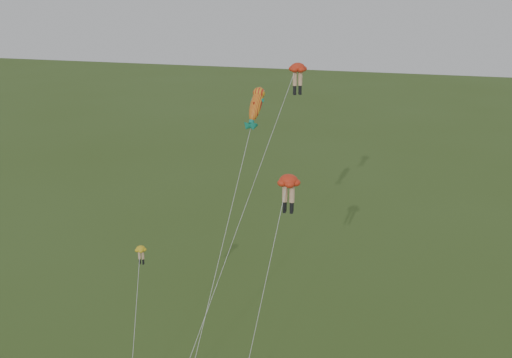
# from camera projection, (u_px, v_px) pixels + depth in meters

# --- Properties ---
(legs_kite_red_high) EXTENTS (6.00, 14.81, 20.26)m
(legs_kite_red_high) POSITION_uv_depth(u_px,v_px,m) (296.00, 75.00, 42.88)
(legs_kite_red_high) COLOR red
(legs_kite_red_high) RESTS_ON ground
(legs_kite_red_mid) EXTENTS (2.64, 7.07, 14.25)m
(legs_kite_red_mid) POSITION_uv_depth(u_px,v_px,m) (288.00, 186.00, 36.80)
(legs_kite_red_mid) COLOR red
(legs_kite_red_mid) RESTS_ON ground
(legs_kite_yellow) EXTENTS (2.36, 7.09, 8.52)m
(legs_kite_yellow) POSITION_uv_depth(u_px,v_px,m) (140.00, 260.00, 39.64)
(legs_kite_yellow) COLOR gold
(legs_kite_yellow) RESTS_ON ground
(fish_kite) EXTENTS (2.97, 10.58, 19.24)m
(fish_kite) POSITION_uv_depth(u_px,v_px,m) (256.00, 106.00, 39.81)
(fish_kite) COLOR gold
(fish_kite) RESTS_ON ground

